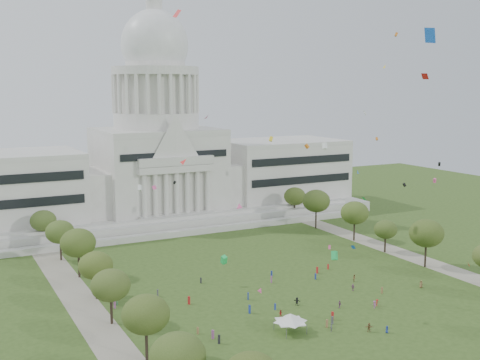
% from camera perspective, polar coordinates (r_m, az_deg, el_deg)
% --- Properties ---
extents(ground, '(400.00, 400.00, 0.00)m').
position_cam_1_polar(ground, '(137.93, 8.83, -12.48)').
color(ground, '#324B1A').
rests_on(ground, ground).
extents(capitol, '(160.00, 64.50, 91.30)m').
position_cam_1_polar(capitol, '(231.69, -7.82, 1.88)').
color(capitol, beige).
rests_on(capitol, ground).
extents(path_left, '(8.00, 160.00, 0.04)m').
position_cam_1_polar(path_left, '(145.14, -14.56, -11.56)').
color(path_left, gray).
rests_on(path_left, ground).
extents(path_right, '(8.00, 160.00, 0.04)m').
position_cam_1_polar(path_right, '(189.17, 15.29, -6.79)').
color(path_right, gray).
rests_on(path_right, ground).
extents(row_tree_l_0, '(8.85, 8.85, 12.59)m').
position_cam_1_polar(row_tree_l_0, '(96.52, -5.94, -16.28)').
color(row_tree_l_0, black).
rests_on(row_tree_l_0, ground).
extents(row_tree_l_1, '(8.86, 8.86, 12.59)m').
position_cam_1_polar(row_tree_l_1, '(113.12, -8.92, -12.48)').
color(row_tree_l_1, black).
rests_on(row_tree_l_1, ground).
extents(row_tree_l_2, '(8.42, 8.42, 11.97)m').
position_cam_1_polar(row_tree_l_2, '(131.34, -12.17, -9.74)').
color(row_tree_l_2, black).
rests_on(row_tree_l_2, ground).
extents(row_tree_r_2, '(9.55, 9.55, 13.58)m').
position_cam_1_polar(row_tree_r_2, '(175.46, 17.27, -4.84)').
color(row_tree_r_2, black).
rests_on(row_tree_r_2, ground).
extents(row_tree_l_3, '(8.12, 8.12, 11.55)m').
position_cam_1_polar(row_tree_l_3, '(147.03, -13.53, -7.89)').
color(row_tree_l_3, black).
rests_on(row_tree_l_3, ground).
extents(row_tree_r_3, '(7.01, 7.01, 9.98)m').
position_cam_1_polar(row_tree_r_3, '(188.32, 13.64, -4.58)').
color(row_tree_r_3, black).
rests_on(row_tree_r_3, ground).
extents(row_tree_l_4, '(9.29, 9.29, 13.21)m').
position_cam_1_polar(row_tree_l_4, '(164.14, -15.11, -5.78)').
color(row_tree_l_4, black).
rests_on(row_tree_l_4, ground).
extents(row_tree_r_4, '(9.19, 9.19, 13.06)m').
position_cam_1_polar(row_tree_r_4, '(199.75, 10.82, -3.08)').
color(row_tree_r_4, black).
rests_on(row_tree_r_4, ground).
extents(row_tree_l_5, '(8.33, 8.33, 11.85)m').
position_cam_1_polar(row_tree_l_5, '(181.90, -16.71, -4.74)').
color(row_tree_l_5, black).
rests_on(row_tree_l_5, ground).
extents(row_tree_r_5, '(9.82, 9.82, 13.96)m').
position_cam_1_polar(row_tree_r_5, '(214.77, 7.24, -1.99)').
color(row_tree_r_5, black).
rests_on(row_tree_r_5, ground).
extents(row_tree_l_6, '(8.19, 8.19, 11.64)m').
position_cam_1_polar(row_tree_l_6, '(199.11, -18.15, -3.70)').
color(row_tree_l_6, black).
rests_on(row_tree_l_6, ground).
extents(row_tree_r_6, '(8.42, 8.42, 11.97)m').
position_cam_1_polar(row_tree_r_6, '(231.06, 5.22, -1.55)').
color(row_tree_r_6, black).
rests_on(row_tree_r_6, ground).
extents(event_tent, '(9.14, 9.14, 4.11)m').
position_cam_1_polar(event_tent, '(126.52, 4.79, -12.86)').
color(event_tent, '#4C4C4C').
rests_on(event_tent, ground).
extents(person_0, '(1.03, 1.09, 1.88)m').
position_cam_1_polar(person_0, '(159.56, 16.79, -9.43)').
color(person_0, olive).
rests_on(person_0, ground).
extents(person_2, '(1.04, 1.09, 1.93)m').
position_cam_1_polar(person_2, '(160.24, 10.81, -9.12)').
color(person_2, olive).
rests_on(person_2, ground).
extents(person_3, '(0.59, 1.13, 1.74)m').
position_cam_1_polar(person_3, '(142.99, 12.62, -11.44)').
color(person_3, '#994C8C').
rests_on(person_3, ground).
extents(person_4, '(0.67, 1.09, 1.77)m').
position_cam_1_polar(person_4, '(141.65, 9.42, -11.53)').
color(person_4, '#994C8C').
rests_on(person_4, ground).
extents(person_5, '(1.62, 1.86, 1.92)m').
position_cam_1_polar(person_5, '(141.93, 5.42, -11.38)').
color(person_5, '#26262B').
rests_on(person_5, ground).
extents(person_6, '(0.62, 0.82, 1.52)m').
position_cam_1_polar(person_6, '(130.20, 13.76, -13.60)').
color(person_6, navy).
rests_on(person_6, ground).
extents(person_7, '(0.83, 0.83, 1.86)m').
position_cam_1_polar(person_7, '(128.59, 8.65, -13.65)').
color(person_7, '#4C4C51').
rests_on(person_7, ground).
extents(person_8, '(0.92, 0.81, 1.60)m').
position_cam_1_polar(person_8, '(135.01, 3.85, -12.51)').
color(person_8, '#B21E1E').
rests_on(person_8, ground).
extents(person_9, '(1.17, 0.99, 1.62)m').
position_cam_1_polar(person_9, '(144.41, 12.87, -11.27)').
color(person_9, '#B21E1E').
rests_on(person_9, ground).
extents(person_10, '(0.88, 1.16, 1.75)m').
position_cam_1_polar(person_10, '(153.39, 10.66, -9.97)').
color(person_10, '#994C8C').
rests_on(person_10, ground).
extents(person_11, '(1.87, 1.43, 1.89)m').
position_cam_1_polar(person_11, '(129.86, 12.14, -13.51)').
color(person_11, olive).
rests_on(person_11, ground).
extents(distant_crowd, '(61.28, 40.59, 1.92)m').
position_cam_1_polar(distant_crowd, '(140.23, 0.93, -11.64)').
color(distant_crowd, olive).
rests_on(distant_crowd, ground).
extents(kite_swarm, '(92.51, 103.20, 64.89)m').
position_cam_1_polar(kite_swarm, '(138.30, 8.14, 1.38)').
color(kite_swarm, orange).
rests_on(kite_swarm, ground).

